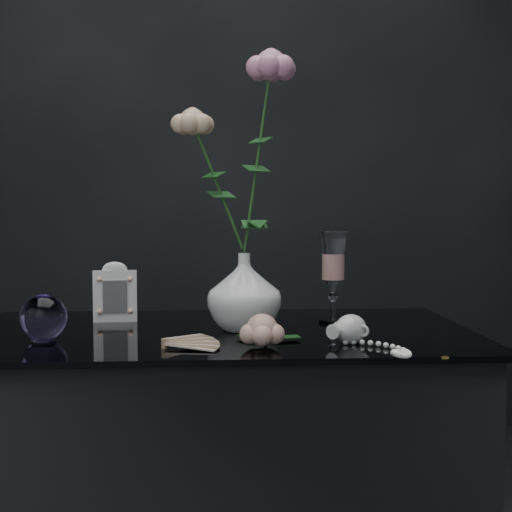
{
  "coord_description": "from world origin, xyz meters",
  "views": [
    {
      "loc": [
        -0.02,
        -1.42,
        1.02
      ],
      "look_at": [
        0.07,
        -0.03,
        0.92
      ],
      "focal_mm": 50.0,
      "sensor_mm": 36.0,
      "label": 1
    }
  ],
  "objects_px": {
    "wine_glass": "(333,277)",
    "pearl_jar": "(351,328)",
    "paperweight": "(44,317)",
    "loose_rose": "(262,330)",
    "vase": "(244,292)",
    "picture_frame": "(115,292)"
  },
  "relations": [
    {
      "from": "vase",
      "to": "pearl_jar",
      "type": "xyz_separation_m",
      "value": [
        0.19,
        -0.15,
        -0.05
      ]
    },
    {
      "from": "vase",
      "to": "wine_glass",
      "type": "xyz_separation_m",
      "value": [
        0.2,
        0.09,
        0.02
      ]
    },
    {
      "from": "wine_glass",
      "to": "picture_frame",
      "type": "bearing_deg",
      "value": 175.44
    },
    {
      "from": "vase",
      "to": "paperweight",
      "type": "height_order",
      "value": "vase"
    },
    {
      "from": "pearl_jar",
      "to": "wine_glass",
      "type": "bearing_deg",
      "value": 130.71
    },
    {
      "from": "picture_frame",
      "to": "pearl_jar",
      "type": "relative_size",
      "value": 0.67
    },
    {
      "from": "picture_frame",
      "to": "pearl_jar",
      "type": "xyz_separation_m",
      "value": [
        0.48,
        -0.28,
        -0.04
      ]
    },
    {
      "from": "loose_rose",
      "to": "pearl_jar",
      "type": "bearing_deg",
      "value": 30.45
    },
    {
      "from": "wine_glass",
      "to": "vase",
      "type": "bearing_deg",
      "value": -156.2
    },
    {
      "from": "loose_rose",
      "to": "wine_glass",
      "type": "bearing_deg",
      "value": 77.09
    },
    {
      "from": "loose_rose",
      "to": "pearl_jar",
      "type": "height_order",
      "value": "loose_rose"
    },
    {
      "from": "picture_frame",
      "to": "pearl_jar",
      "type": "bearing_deg",
      "value": -34.54
    },
    {
      "from": "pearl_jar",
      "to": "paperweight",
      "type": "bearing_deg",
      "value": -143.61
    },
    {
      "from": "wine_glass",
      "to": "picture_frame",
      "type": "xyz_separation_m",
      "value": [
        -0.48,
        0.04,
        -0.03
      ]
    },
    {
      "from": "wine_glass",
      "to": "pearl_jar",
      "type": "relative_size",
      "value": 1.0
    },
    {
      "from": "loose_rose",
      "to": "pearl_jar",
      "type": "xyz_separation_m",
      "value": [
        0.17,
        0.03,
        -0.0
      ]
    },
    {
      "from": "picture_frame",
      "to": "loose_rose",
      "type": "xyz_separation_m",
      "value": [
        0.31,
        -0.31,
        -0.04
      ]
    },
    {
      "from": "loose_rose",
      "to": "pearl_jar",
      "type": "relative_size",
      "value": 0.9
    },
    {
      "from": "picture_frame",
      "to": "paperweight",
      "type": "distance_m",
      "value": 0.24
    },
    {
      "from": "wine_glass",
      "to": "pearl_jar",
      "type": "bearing_deg",
      "value": -91.68
    },
    {
      "from": "paperweight",
      "to": "loose_rose",
      "type": "relative_size",
      "value": 0.5
    },
    {
      "from": "vase",
      "to": "picture_frame",
      "type": "relative_size",
      "value": 1.2
    }
  ]
}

